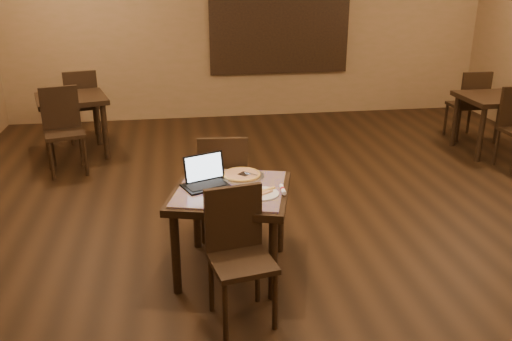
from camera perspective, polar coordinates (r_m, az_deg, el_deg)
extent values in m
plane|color=black|center=(4.93, 7.69, -9.17)|extent=(10.00, 10.00, 0.00)
cube|color=#906B49|center=(9.22, -0.69, 14.89)|extent=(8.00, 0.02, 3.00)
cube|color=#245285|center=(9.27, 2.51, 15.21)|extent=(2.20, 0.04, 1.50)
cube|color=black|center=(9.25, 2.54, 15.20)|extent=(2.34, 0.02, 1.64)
cylinder|color=black|center=(4.30, -8.45, -8.57)|extent=(0.07, 0.07, 0.71)
cylinder|color=black|center=(4.95, -6.27, -4.31)|extent=(0.07, 0.07, 0.71)
cylinder|color=black|center=(4.18, 1.81, -9.23)|extent=(0.07, 0.07, 0.71)
cylinder|color=black|center=(4.85, 2.55, -4.76)|extent=(0.07, 0.07, 0.71)
cube|color=black|center=(4.40, -2.67, -2.35)|extent=(1.13, 1.13, 0.06)
cube|color=#2E1BB0|center=(4.38, -2.68, -1.93)|extent=(1.03, 1.03, 0.02)
cylinder|color=black|center=(3.83, -3.24, -14.65)|extent=(0.04, 0.04, 0.46)
cylinder|color=black|center=(4.12, -4.73, -11.84)|extent=(0.04, 0.04, 0.46)
cylinder|color=black|center=(3.92, 2.03, -13.62)|extent=(0.04, 0.04, 0.46)
cylinder|color=black|center=(4.21, 0.17, -10.98)|extent=(0.04, 0.04, 0.46)
cube|color=black|center=(3.88, -1.48, -9.66)|extent=(0.50, 0.50, 0.04)
cube|color=black|center=(3.92, -2.40, -4.98)|extent=(0.43, 0.12, 0.49)
cylinder|color=black|center=(5.41, -1.42, -3.30)|extent=(0.04, 0.04, 0.48)
cylinder|color=black|center=(5.06, -1.20, -5.07)|extent=(0.04, 0.04, 0.48)
cylinder|color=black|center=(5.41, -5.48, -3.41)|extent=(0.04, 0.04, 0.48)
cylinder|color=black|center=(5.06, -5.56, -5.18)|extent=(0.04, 0.04, 0.48)
cube|color=black|center=(5.12, -3.48, -1.57)|extent=(0.48, 0.48, 0.04)
cube|color=black|center=(4.84, -3.51, 0.55)|extent=(0.45, 0.08, 0.51)
cube|color=black|center=(4.41, -5.34, -1.62)|extent=(0.42, 0.36, 0.02)
cube|color=black|center=(4.48, -5.49, 0.33)|extent=(0.35, 0.18, 0.23)
cube|color=silver|center=(4.47, -5.48, 0.34)|extent=(0.31, 0.15, 0.20)
cylinder|color=white|center=(4.24, 0.54, -2.48)|extent=(0.28, 0.28, 0.02)
cylinder|color=silver|center=(4.61, -1.52, -0.56)|extent=(0.39, 0.39, 0.01)
cylinder|color=beige|center=(4.61, -1.52, -0.43)|extent=(0.31, 0.31, 0.02)
torus|color=gold|center=(4.61, -1.52, -0.39)|extent=(0.32, 0.32, 0.02)
cube|color=silver|center=(4.59, -1.24, -0.38)|extent=(0.22, 0.22, 0.01)
cylinder|color=white|center=(4.30, 2.83, -2.01)|extent=(0.04, 0.16, 0.03)
cylinder|color=maroon|center=(4.30, 2.83, -2.01)|extent=(0.04, 0.03, 0.04)
cylinder|color=black|center=(7.70, 22.59, 3.56)|extent=(0.07, 0.07, 0.75)
cylinder|color=black|center=(8.26, 20.22, 4.97)|extent=(0.07, 0.07, 0.75)
cylinder|color=black|center=(8.61, 24.20, 5.03)|extent=(0.07, 0.07, 0.75)
cube|color=black|center=(8.06, 23.83, 6.97)|extent=(0.85, 0.85, 0.06)
cylinder|color=black|center=(7.68, 23.96, 2.25)|extent=(0.04, 0.04, 0.48)
cylinder|color=black|center=(9.01, 21.49, 5.14)|extent=(0.04, 0.04, 0.48)
cylinder|color=black|center=(8.69, 22.72, 4.44)|extent=(0.04, 0.04, 0.48)
cylinder|color=black|center=(8.82, 19.33, 5.11)|extent=(0.04, 0.04, 0.48)
cylinder|color=black|center=(8.50, 20.51, 4.39)|extent=(0.04, 0.04, 0.48)
cube|color=black|center=(8.69, 21.23, 6.42)|extent=(0.45, 0.45, 0.04)
cube|color=black|center=(8.46, 22.14, 7.87)|extent=(0.45, 0.05, 0.51)
cylinder|color=black|center=(7.41, -20.92, 3.25)|extent=(0.08, 0.08, 0.77)
cylinder|color=black|center=(8.08, -21.27, 4.59)|extent=(0.08, 0.08, 0.77)
cylinder|color=black|center=(7.47, -15.60, 4.00)|extent=(0.08, 0.08, 0.77)
cylinder|color=black|center=(8.14, -16.38, 5.27)|extent=(0.08, 0.08, 0.77)
cube|color=black|center=(7.67, -18.88, 7.16)|extent=(1.07, 1.07, 0.07)
cylinder|color=black|center=(6.95, -20.71, 0.92)|extent=(0.04, 0.04, 0.49)
cylinder|color=black|center=(7.32, -20.94, 1.87)|extent=(0.04, 0.04, 0.49)
cylinder|color=black|center=(6.97, -17.52, 1.38)|extent=(0.04, 0.04, 0.49)
cylinder|color=black|center=(7.34, -17.90, 2.30)|extent=(0.04, 0.04, 0.49)
cube|color=black|center=(7.06, -19.52, 3.68)|extent=(0.56, 0.56, 0.04)
cube|color=black|center=(7.19, -19.95, 6.27)|extent=(0.45, 0.16, 0.52)
cylinder|color=black|center=(8.69, -16.59, 5.23)|extent=(0.04, 0.04, 0.49)
cylinder|color=black|center=(8.31, -16.21, 4.58)|extent=(0.04, 0.04, 0.49)
cylinder|color=black|center=(8.65, -19.16, 4.88)|extent=(0.04, 0.04, 0.49)
cylinder|color=black|center=(8.27, -18.89, 4.21)|extent=(0.04, 0.04, 0.49)
cube|color=black|center=(8.41, -17.91, 6.48)|extent=(0.56, 0.56, 0.04)
cube|color=black|center=(8.15, -17.95, 8.09)|extent=(0.45, 0.16, 0.52)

